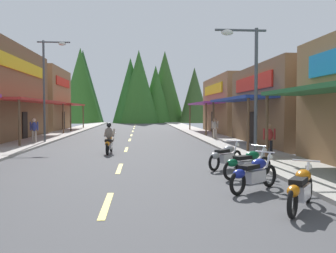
% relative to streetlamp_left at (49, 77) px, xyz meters
% --- Properties ---
extents(ground, '(10.34, 81.17, 0.10)m').
position_rel_streetlamp_left_xyz_m(ground, '(5.26, 1.38, -4.43)').
color(ground, '#424244').
extents(sidewalk_left, '(2.69, 81.17, 0.12)m').
position_rel_streetlamp_left_xyz_m(sidewalk_left, '(-1.25, 1.38, -4.32)').
color(sidewalk_left, '#9E9991').
rests_on(sidewalk_left, ground).
extents(sidewalk_right, '(2.69, 81.17, 0.12)m').
position_rel_streetlamp_left_xyz_m(sidewalk_right, '(11.78, 1.38, -4.32)').
color(sidewalk_right, '#9E9991').
rests_on(sidewalk_right, ground).
extents(centerline_dashes, '(0.16, 56.23, 0.01)m').
position_rel_streetlamp_left_xyz_m(centerline_dashes, '(5.26, 4.82, -4.37)').
color(centerline_dashes, '#E0C64C').
rests_on(centerline_dashes, ground).
extents(storefront_left_far, '(10.10, 9.54, 6.90)m').
position_rel_streetlamp_left_xyz_m(storefront_left_far, '(-6.71, 16.89, -0.93)').
color(storefront_left_far, olive).
rests_on(storefront_left_far, ground).
extents(storefront_right_middle, '(9.39, 10.19, 5.01)m').
position_rel_streetlamp_left_xyz_m(storefront_right_middle, '(16.87, -2.22, -1.87)').
color(storefront_right_middle, brown).
rests_on(storefront_right_middle, ground).
extents(storefront_right_far, '(8.94, 11.38, 5.43)m').
position_rel_streetlamp_left_xyz_m(storefront_right_far, '(16.65, 10.09, -1.66)').
color(storefront_right_far, olive).
rests_on(storefront_right_far, ground).
extents(streetlamp_left, '(2.14, 0.30, 6.81)m').
position_rel_streetlamp_left_xyz_m(streetlamp_left, '(0.00, 0.00, 0.00)').
color(streetlamp_left, '#474C51').
rests_on(streetlamp_left, ground).
extents(streetlamp_right, '(2.14, 0.30, 5.57)m').
position_rel_streetlamp_left_xyz_m(streetlamp_right, '(10.49, -9.91, -0.69)').
color(streetlamp_right, '#474C51').
rests_on(streetlamp_right, ground).
extents(motorcycle_parked_right_0, '(1.35, 1.78, 1.04)m').
position_rel_streetlamp_left_xyz_m(motorcycle_parked_right_0, '(9.49, -17.15, -3.89)').
color(motorcycle_parked_right_0, black).
rests_on(motorcycle_parked_right_0, ground).
extents(motorcycle_parked_right_1, '(1.73, 1.42, 1.04)m').
position_rel_streetlamp_left_xyz_m(motorcycle_parked_right_1, '(9.07, -15.24, -3.89)').
color(motorcycle_parked_right_1, black).
rests_on(motorcycle_parked_right_1, ground).
extents(motorcycle_parked_right_2, '(1.90, 1.16, 1.04)m').
position_rel_streetlamp_left_xyz_m(motorcycle_parked_right_2, '(9.46, -13.37, -3.89)').
color(motorcycle_parked_right_2, black).
rests_on(motorcycle_parked_right_2, ground).
extents(motorcycle_parked_right_3, '(1.63, 1.54, 1.04)m').
position_rel_streetlamp_left_xyz_m(motorcycle_parked_right_3, '(9.20, -11.45, -3.89)').
color(motorcycle_parked_right_3, black).
rests_on(motorcycle_parked_right_3, ground).
extents(rider_cruising_lead, '(0.60, 2.14, 1.57)m').
position_rel_streetlamp_left_xyz_m(rider_cruising_lead, '(4.47, -6.16, -3.72)').
color(rider_cruising_lead, black).
rests_on(rider_cruising_lead, ground).
extents(pedestrian_by_shop, '(0.56, 0.32, 1.68)m').
position_rel_streetlamp_left_xyz_m(pedestrian_by_shop, '(-0.87, -0.41, -3.41)').
color(pedestrian_by_shop, '#B2A599').
rests_on(pedestrian_by_shop, ground).
extents(pedestrian_browsing, '(0.54, 0.37, 1.64)m').
position_rel_streetlamp_left_xyz_m(pedestrian_browsing, '(11.54, 1.65, -3.43)').
color(pedestrian_browsing, '#B2A599').
rests_on(pedestrian_browsing, ground).
extents(pedestrian_strolling, '(0.52, 0.39, 1.54)m').
position_rel_streetlamp_left_xyz_m(pedestrian_strolling, '(12.06, -8.16, -3.49)').
color(pedestrian_strolling, black).
rests_on(pedestrian_strolling, ground).
extents(treeline_backdrop, '(27.47, 12.18, 13.87)m').
position_rel_streetlamp_left_xyz_m(treeline_backdrop, '(3.90, 43.52, 2.06)').
color(treeline_backdrop, '#255123').
rests_on(treeline_backdrop, ground).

